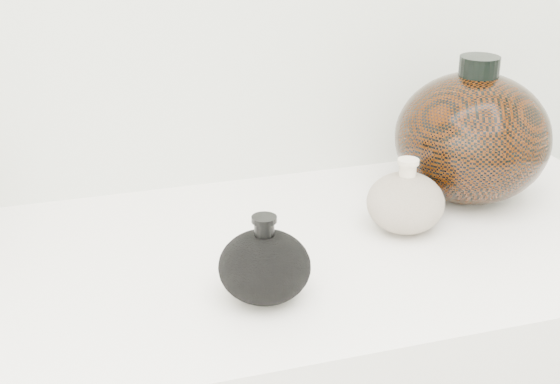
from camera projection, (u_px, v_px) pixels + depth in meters
name	position (u px, v px, depth m)	size (l,w,h in m)	color
black_gourd_vase	(265.00, 266.00, 0.90)	(0.12, 0.12, 0.11)	black
cream_gourd_vase	(405.00, 202.00, 1.06)	(0.11, 0.11, 0.10)	beige
right_round_pot	(472.00, 137.00, 1.14)	(0.28, 0.28, 0.22)	black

